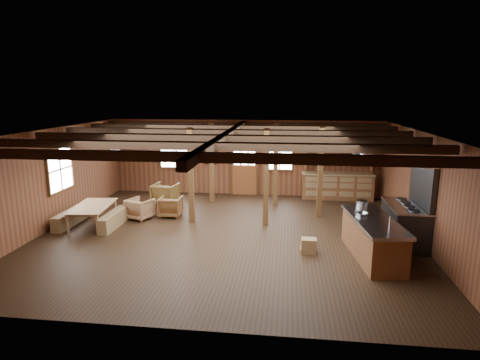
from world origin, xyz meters
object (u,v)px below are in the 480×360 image
Objects in this scene: armchair_c at (140,209)px; dining_table at (94,216)px; armchair_b at (165,194)px; kitchen_island at (373,238)px; armchair_a at (171,207)px; commercial_range at (408,218)px.

dining_table is at bearing 58.02° from armchair_c.
kitchen_island is at bearing 154.45° from armchair_b.
kitchen_island is 6.14m from armchair_a.
commercial_range is at bearing -99.07° from dining_table.
armchair_c is at bearing 21.38° from armchair_a.
armchair_b is (-7.19, 2.87, -0.31)m from commercial_range.
armchair_a is at bearing -136.56° from armchair_c.
armchair_b is at bearing 140.99° from kitchen_island.
dining_table is 2.53× the size of armchair_a.
armchair_a is (-6.63, 1.56, -0.37)m from commercial_range.
kitchen_island reaches higher than dining_table.
kitchen_island is at bearing -178.08° from armchair_c.
armchair_b is at bearing -68.04° from armchair_a.
kitchen_island reaches higher than armchair_a.
commercial_range reaches higher than kitchen_island.
dining_table is at bearing 68.03° from armchair_b.
commercial_range is 7.58m from armchair_c.
kitchen_island is at bearing -136.67° from commercial_range.
kitchen_island is at bearing -106.84° from dining_table.
armchair_c is (-6.43, 2.19, -0.16)m from kitchen_island.
armchair_a is (-5.58, 2.54, -0.17)m from kitchen_island.
dining_table is at bearing 162.74° from kitchen_island.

